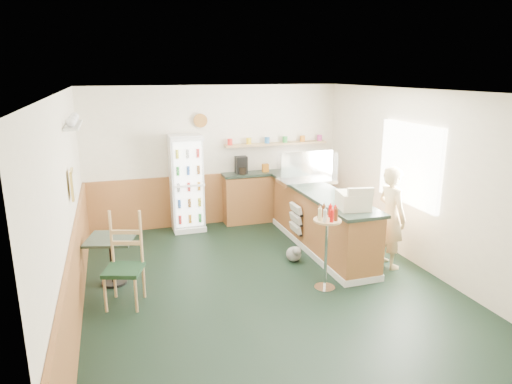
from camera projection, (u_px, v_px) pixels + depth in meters
name	position (u px, v px, depth m)	size (l,w,h in m)	color
ground	(266.00, 285.00, 6.48)	(6.00, 6.00, 0.00)	black
room_envelope	(236.00, 171.00, 6.69)	(5.04, 6.02, 2.72)	#EFE6CC
service_counter	(320.00, 222.00, 7.75)	(0.68, 3.01, 1.01)	#A26734
back_counter	(276.00, 193.00, 9.27)	(2.24, 0.42, 1.69)	#A26734
drinks_fridge	(187.00, 183.00, 8.58)	(0.60, 0.52, 1.82)	white
display_case	(307.00, 168.00, 8.10)	(0.99, 0.51, 0.56)	silver
cash_register	(353.00, 200.00, 6.62)	(0.42, 0.44, 0.24)	beige
shopkeeper	(391.00, 217.00, 6.95)	(0.53, 0.38, 1.59)	tan
condiment_stand	(327.00, 235.00, 6.20)	(0.38, 0.38, 1.18)	silver
newspaper_rack	(296.00, 219.00, 7.85)	(0.09, 0.43, 0.51)	black
cafe_table	(112.00, 251.00, 6.42)	(0.78, 0.78, 0.69)	black
cafe_chair	(122.00, 256.00, 5.88)	(0.57, 0.58, 1.22)	black
dog_doorstop	(294.00, 253.00, 7.26)	(0.24, 0.31, 0.29)	gray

